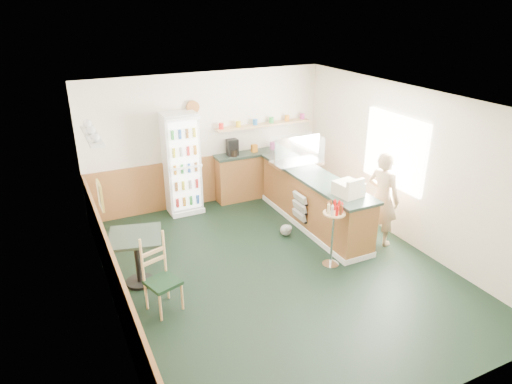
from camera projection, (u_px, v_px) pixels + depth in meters
ground at (276, 269)px, 7.30m from camera, size 6.00×6.00×0.00m
room_envelope at (244, 168)px, 7.22m from camera, size 5.04×6.02×2.72m
service_counter at (313, 203)px, 8.55m from camera, size 0.68×3.01×1.01m
back_counter at (264, 171)px, 9.88m from camera, size 2.24×0.42×1.69m
drinks_fridge at (182, 164)px, 8.92m from camera, size 0.66×0.55×2.02m
display_case at (297, 151)px, 8.77m from camera, size 0.97×0.51×0.55m
cash_register at (348, 189)px, 7.46m from camera, size 0.44×0.46×0.23m
shopkeeper at (383, 198)px, 7.80m from camera, size 0.55×0.65×1.68m
condiment_stand at (333, 224)px, 7.13m from camera, size 0.35×0.35×1.09m
newspaper_rack at (300, 207)px, 8.32m from camera, size 0.09×0.43×0.51m
cafe_table at (137, 250)px, 6.72m from camera, size 0.90×0.90×0.82m
cafe_chair at (160, 271)px, 6.21m from camera, size 0.52×0.52×1.10m
dog_doorstop at (286, 230)px, 8.28m from camera, size 0.21×0.27×0.25m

